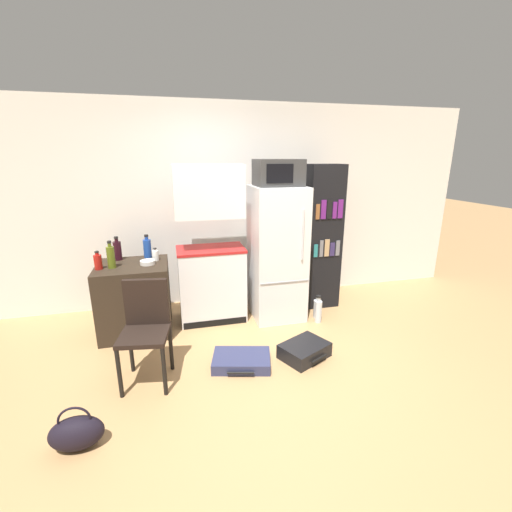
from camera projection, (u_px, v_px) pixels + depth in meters
ground_plane at (273, 379)px, 3.11m from camera, size 24.00×24.00×0.00m
wall_back at (246, 205)px, 4.65m from camera, size 6.40×0.10×2.62m
side_table at (135, 298)px, 3.88m from camera, size 0.77×0.68×0.80m
kitchen_hutch at (211, 252)px, 4.06m from camera, size 0.79×0.48×1.86m
refrigerator at (277, 253)px, 4.17m from camera, size 0.61×0.68×1.62m
microwave at (278, 173)px, 3.90m from camera, size 0.52×0.44×0.30m
bookshelf at (322, 238)px, 4.44m from camera, size 0.45×0.33×1.86m
bottle_olive_oil at (111, 257)px, 3.62m from camera, size 0.08×0.08×0.30m
bottle_milk_white at (155, 255)px, 3.90m from camera, size 0.07×0.07×0.15m
bottle_ketchup_red at (98, 262)px, 3.59m from camera, size 0.08×0.08×0.20m
bottle_wine_dark at (117, 250)px, 3.91m from camera, size 0.09×0.09×0.27m
bottle_blue_soda at (147, 248)px, 4.01m from camera, size 0.09×0.09×0.27m
bowl at (148, 262)px, 3.77m from camera, size 0.16×0.16×0.04m
chair at (146, 322)px, 3.00m from camera, size 0.46×0.46×0.91m
suitcase_large_flat at (304, 350)px, 3.43m from camera, size 0.56×0.50×0.15m
suitcase_small_flat at (242, 361)px, 3.30m from camera, size 0.62×0.48×0.10m
handbag at (76, 433)px, 2.34m from camera, size 0.36×0.20×0.33m
water_bottle_front at (317, 308)px, 4.26m from camera, size 0.10×0.10×0.29m
water_bottle_middle at (318, 311)px, 4.14m from camera, size 0.08×0.08×0.34m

